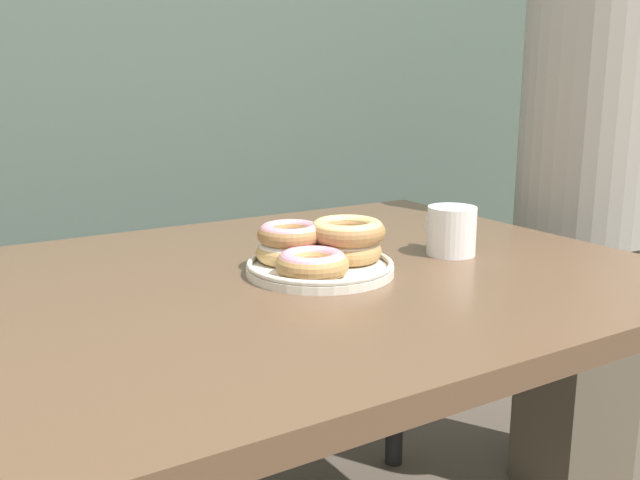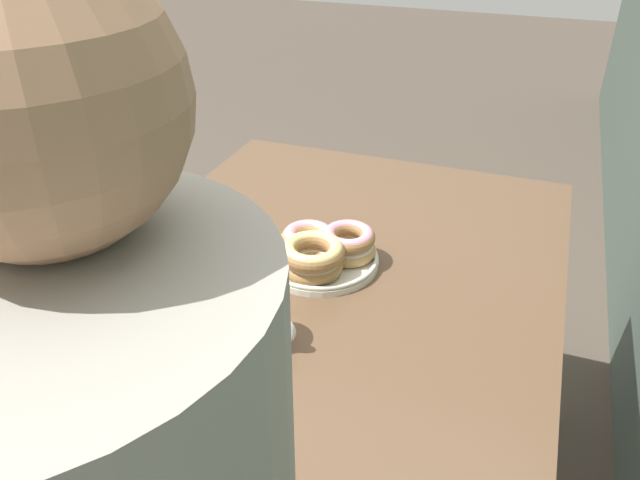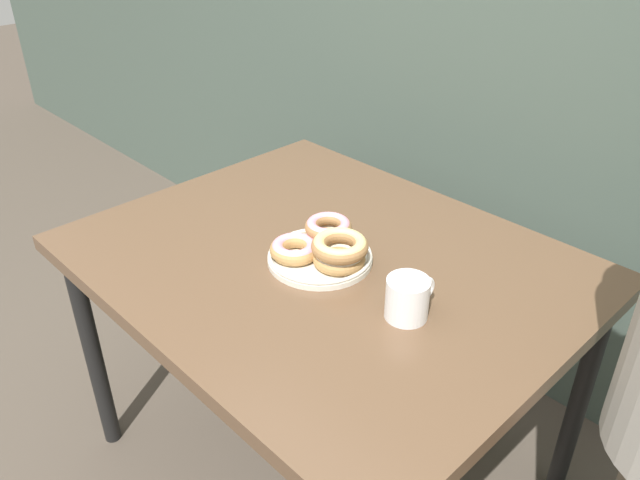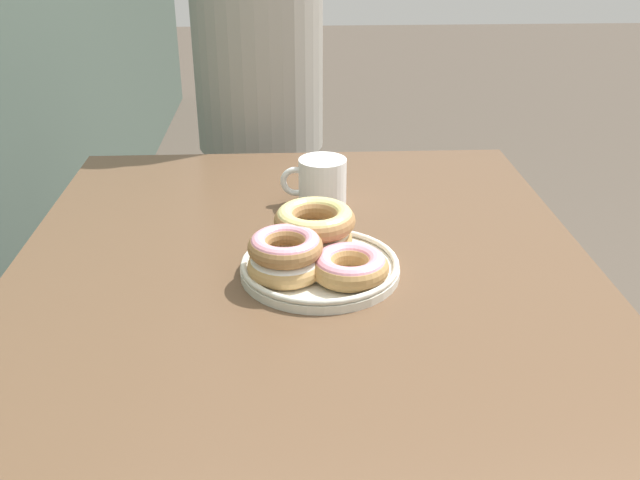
# 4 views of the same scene
# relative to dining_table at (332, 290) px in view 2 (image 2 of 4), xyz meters

# --- Properties ---
(ground_plane) EXTENTS (14.00, 14.00, 0.00)m
(ground_plane) POSITION_rel_dining_table_xyz_m (0.00, -0.35, -0.69)
(ground_plane) COLOR #4C4238
(dining_table) EXTENTS (1.20, 0.97, 0.76)m
(dining_table) POSITION_rel_dining_table_xyz_m (0.00, 0.00, 0.00)
(dining_table) COLOR brown
(dining_table) RESTS_ON ground_plane
(donut_plate) EXTENTS (0.27, 0.27, 0.09)m
(donut_plate) POSITION_rel_dining_table_xyz_m (0.01, -0.02, 0.11)
(donut_plate) COLOR silver
(donut_plate) RESTS_ON dining_table
(coffee_mug) EXTENTS (0.09, 0.13, 0.09)m
(coffee_mug) POSITION_rel_dining_table_xyz_m (0.29, -0.04, 0.12)
(coffee_mug) COLOR white
(coffee_mug) RESTS_ON dining_table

